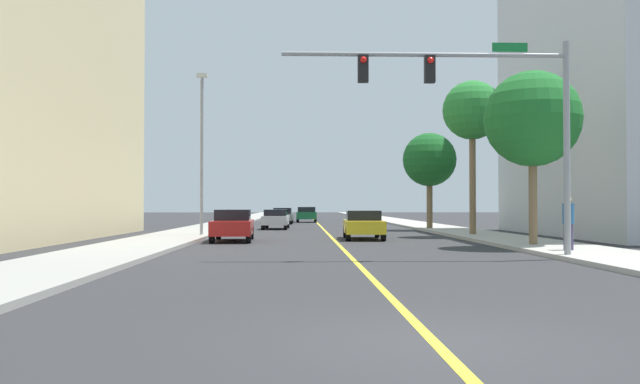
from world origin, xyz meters
name	(u,v)px	position (x,y,z in m)	size (l,w,h in m)	color
ground	(321,227)	(0.00, 42.00, 0.00)	(192.00, 192.00, 0.00)	#2D2D30
sidewalk_left	(218,226)	(-7.97, 42.00, 0.07)	(3.51, 168.00, 0.15)	#9E9B93
sidewalk_right	(423,226)	(7.97, 42.00, 0.07)	(3.51, 168.00, 0.15)	#B2ADA3
lane_marking_center	(321,227)	(0.00, 42.00, 0.00)	(0.16, 144.00, 0.01)	yellow
traffic_signal_mast	(483,99)	(4.01, 11.75, 4.94)	(8.92, 0.36, 6.61)	gray
street_lamp	(202,146)	(-6.72, 25.58, 4.75)	(0.56, 0.28, 8.35)	gray
palm_near	(532,120)	(7.46, 16.98, 5.02)	(3.75, 3.75, 6.78)	brown
palm_mid	(472,112)	(7.45, 25.70, 6.60)	(3.11, 3.11, 8.09)	brown
palm_far	(429,160)	(6.94, 34.42, 4.64)	(3.54, 3.54, 6.30)	brown
car_gray	(283,216)	(-3.14, 48.95, 0.73)	(1.86, 3.98, 1.42)	slate
car_silver	(276,219)	(-3.30, 37.00, 0.72)	(1.83, 4.44, 1.36)	#BCBCC1
car_green	(307,214)	(-0.98, 54.66, 0.77)	(1.97, 3.92, 1.48)	#196638
car_red	(233,225)	(-4.74, 22.03, 0.75)	(1.96, 4.51, 1.46)	red
car_yellow	(363,224)	(1.47, 23.60, 0.72)	(2.00, 4.59, 1.40)	gold
pedestrian	(568,223)	(7.48, 13.73, 1.06)	(0.38, 0.38, 1.82)	#3F3859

